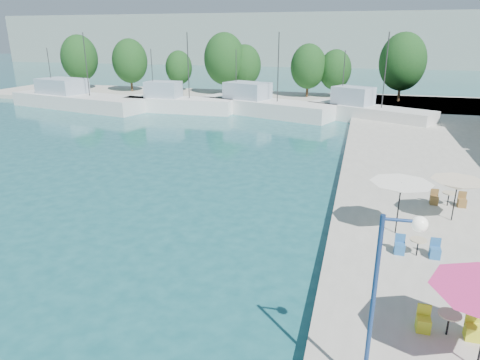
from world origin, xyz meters
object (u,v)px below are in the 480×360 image
(trawler_02, at_px, (177,103))
(trawler_03, at_px, (262,106))
(umbrella_cream, at_px, (457,185))
(street_lamp, at_px, (390,275))
(trawler_04, at_px, (366,112))
(trawler_01, at_px, (77,100))
(umbrella_white, at_px, (401,188))

(trawler_02, relative_size, trawler_03, 0.79)
(umbrella_cream, relative_size, street_lamp, 0.51)
(trawler_04, bearing_deg, trawler_02, -153.85)
(trawler_02, distance_m, trawler_03, 11.11)
(trawler_02, xyz_separation_m, trawler_04, (23.62, -0.30, -0.00))
(umbrella_cream, bearing_deg, trawler_03, 119.01)
(trawler_04, height_order, street_lamp, trawler_04)
(trawler_04, bearing_deg, trawler_01, -152.46)
(umbrella_cream, bearing_deg, umbrella_white, -140.78)
(trawler_01, bearing_deg, trawler_03, 16.96)
(trawler_02, bearing_deg, trawler_04, -1.19)
(trawler_04, xyz_separation_m, umbrella_cream, (4.30, -29.02, 1.42))
(umbrella_cream, distance_m, street_lamp, 13.12)
(trawler_01, xyz_separation_m, umbrella_cream, (42.41, -28.57, 1.43))
(street_lamp, bearing_deg, umbrella_white, 80.70)
(trawler_03, distance_m, umbrella_cream, 34.82)
(umbrella_white, bearing_deg, trawler_02, 128.47)
(trawler_01, height_order, street_lamp, trawler_01)
(trawler_01, height_order, trawler_03, same)
(street_lamp, bearing_deg, trawler_04, 87.25)
(trawler_02, xyz_separation_m, trawler_03, (11.05, 1.11, -0.00))
(umbrella_white, distance_m, street_lamp, 10.27)
(umbrella_cream, bearing_deg, trawler_04, 98.43)
(trawler_01, bearing_deg, trawler_04, 13.48)
(trawler_04, bearing_deg, umbrella_cream, -54.70)
(trawler_04, distance_m, street_lamp, 41.57)
(trawler_03, xyz_separation_m, umbrella_cream, (16.87, -30.43, 1.42))
(trawler_01, distance_m, umbrella_white, 50.24)
(trawler_02, distance_m, umbrella_cream, 40.52)
(trawler_01, height_order, umbrella_cream, trawler_01)
(trawler_03, bearing_deg, trawler_04, 13.49)
(trawler_01, bearing_deg, trawler_02, 15.76)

